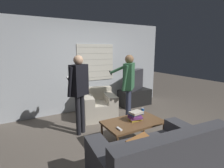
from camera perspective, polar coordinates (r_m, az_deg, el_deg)
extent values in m
plane|color=#665B51|center=(3.75, 3.99, -16.94)|extent=(16.00, 16.00, 0.00)
cube|color=#ADB2B7|center=(5.14, -8.46, 5.61)|extent=(5.20, 0.06, 2.55)
cube|color=beige|center=(5.21, -5.31, 7.03)|extent=(1.14, 0.02, 1.05)
cube|color=gray|center=(5.25, -5.17, 2.24)|extent=(1.12, 0.00, 0.01)
cube|color=gray|center=(5.22, -5.20, 4.15)|extent=(1.12, 0.00, 0.01)
cube|color=gray|center=(5.20, -5.24, 6.06)|extent=(1.12, 0.00, 0.01)
cube|color=gray|center=(5.19, -5.27, 7.99)|extent=(1.12, 0.00, 0.01)
cube|color=gray|center=(5.18, -5.31, 9.93)|extent=(1.12, 0.00, 0.01)
cube|color=gray|center=(5.18, -5.34, 11.87)|extent=(1.12, 0.00, 0.01)
cube|color=#424247|center=(2.68, 13.36, -24.72)|extent=(1.71, 1.09, 0.42)
cube|color=#424247|center=(2.21, 20.37, -20.24)|extent=(1.65, 0.33, 0.44)
cube|color=#424247|center=(2.20, -2.03, -23.50)|extent=(0.32, 0.98, 0.19)
cube|color=#424247|center=(2.96, 24.73, -14.95)|extent=(0.32, 0.98, 0.19)
cube|color=#935B2D|center=(2.40, 7.21, -20.28)|extent=(0.40, 0.29, 0.37)
cube|color=beige|center=(4.64, -4.32, -8.35)|extent=(0.99, 1.00, 0.43)
cube|color=beige|center=(4.83, -5.17, -2.91)|extent=(0.85, 0.38, 0.33)
cube|color=beige|center=(4.62, -0.83, -4.41)|extent=(0.42, 0.86, 0.19)
cube|color=beige|center=(4.50, -8.01, -4.93)|extent=(0.42, 0.86, 0.19)
cube|color=brown|center=(3.35, 6.87, -12.30)|extent=(1.10, 0.64, 0.04)
cylinder|color=brown|center=(3.42, -3.34, -15.94)|extent=(0.04, 0.04, 0.42)
cylinder|color=brown|center=(3.93, 10.46, -12.34)|extent=(0.04, 0.04, 0.42)
cylinder|color=brown|center=(2.99, 1.74, -20.23)|extent=(0.04, 0.04, 0.42)
cylinder|color=brown|center=(3.57, 16.45, -15.21)|extent=(0.04, 0.04, 0.42)
cube|color=black|center=(5.67, 7.38, -4.34)|extent=(1.02, 0.50, 0.51)
cube|color=#2D2D33|center=(5.55, 7.53, 1.36)|extent=(0.85, 0.60, 0.64)
cube|color=#3D4738|center=(5.59, 6.56, 1.46)|extent=(0.65, 0.37, 0.52)
cylinder|color=black|center=(3.74, -10.99, -10.12)|extent=(0.10, 0.10, 0.84)
cylinder|color=black|center=(3.83, -9.66, -9.54)|extent=(0.10, 0.10, 0.84)
cube|color=black|center=(3.59, -10.73, 1.24)|extent=(0.42, 0.36, 0.63)
sphere|color=tan|center=(3.54, -10.97, 7.68)|extent=(0.19, 0.19, 0.19)
cylinder|color=black|center=(3.47, -13.53, 0.61)|extent=(0.14, 0.17, 0.60)
cylinder|color=black|center=(3.88, -11.51, 3.70)|extent=(0.32, 0.50, 0.40)
cube|color=white|center=(4.08, -13.99, 1.52)|extent=(0.08, 0.10, 0.12)
cylinder|color=#33384C|center=(4.28, 5.18, -7.24)|extent=(0.10, 0.10, 0.83)
cylinder|color=#33384C|center=(4.44, 5.59, -6.60)|extent=(0.10, 0.10, 0.83)
cube|color=#336642|center=(4.19, 5.57, 2.56)|extent=(0.46, 0.46, 0.62)
sphere|color=#846042|center=(4.15, 5.68, 8.08)|extent=(0.21, 0.21, 0.21)
cylinder|color=#336642|center=(3.96, 4.27, 1.91)|extent=(0.16, 0.16, 0.59)
cylinder|color=#336642|center=(4.47, 2.83, 5.14)|extent=(0.44, 0.45, 0.32)
cube|color=black|center=(4.55, -0.46, 3.67)|extent=(0.08, 0.08, 0.13)
cube|color=gold|center=(3.38, 7.62, -11.37)|extent=(0.23, 0.15, 0.04)
cube|color=#75387F|center=(3.36, 7.59, -10.74)|extent=(0.27, 0.22, 0.04)
cube|color=#75387F|center=(3.35, 7.40, -10.20)|extent=(0.20, 0.19, 0.03)
cube|color=#284C89|center=(3.34, 7.66, -9.70)|extent=(0.25, 0.18, 0.03)
cube|color=beige|center=(3.32, 7.88, -9.22)|extent=(0.25, 0.20, 0.04)
cylinder|color=#194C9E|center=(3.70, 9.92, -8.69)|extent=(0.07, 0.07, 0.12)
cylinder|color=silver|center=(3.68, 9.95, -7.76)|extent=(0.06, 0.06, 0.00)
cube|color=white|center=(3.00, 2.36, -14.41)|extent=(0.05, 0.13, 0.02)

